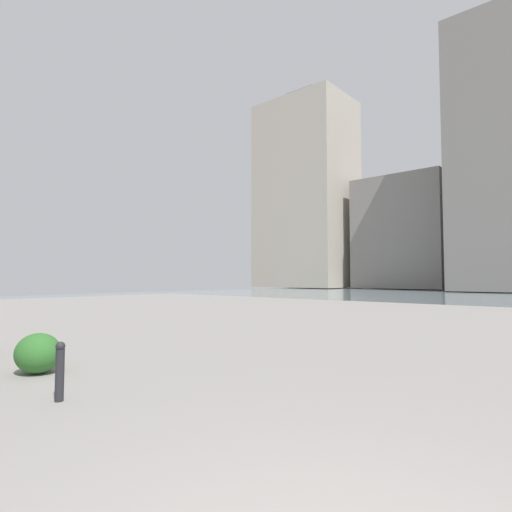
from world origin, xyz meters
TOP-DOWN VIEW (x-y plane):
  - building_slab at (9.09, -61.63)m, footprint 12.81×14.64m
  - building_annex at (25.38, -68.95)m, footprint 14.88×15.04m
  - building_highrise at (42.87, -63.03)m, footprint 16.96×12.57m
  - bollard_near at (4.97, -0.76)m, footprint 0.13×0.13m
  - shrub_low at (6.97, -1.23)m, footprint 0.85×0.77m

SIDE VIEW (x-z plane):
  - shrub_low at x=6.97m, z-range 0.00..0.73m
  - bollard_near at x=4.97m, z-range 0.02..0.85m
  - building_annex at x=25.38m, z-range 0.00..18.47m
  - building_highrise at x=42.87m, z-range -1.04..36.64m
  - building_slab at x=9.09m, z-range 0.00..36.19m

